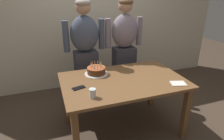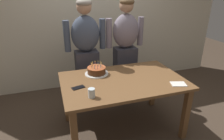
% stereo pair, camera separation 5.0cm
% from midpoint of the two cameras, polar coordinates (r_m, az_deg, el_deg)
% --- Properties ---
extents(ground_plane, '(10.00, 10.00, 0.00)m').
position_cam_midpoint_polar(ground_plane, '(2.84, 3.37, -16.38)').
color(ground_plane, '#47382B').
extents(back_wall, '(5.20, 0.10, 2.60)m').
position_cam_midpoint_polar(back_wall, '(3.71, -5.11, 15.16)').
color(back_wall, beige).
rests_on(back_wall, ground_plane).
extents(dining_table, '(1.50, 0.96, 0.74)m').
position_cam_midpoint_polar(dining_table, '(2.48, 3.71, -4.80)').
color(dining_table, brown).
rests_on(dining_table, ground_plane).
extents(birthday_cake, '(0.31, 0.31, 0.16)m').
position_cam_midpoint_polar(birthday_cake, '(2.57, -3.95, -0.25)').
color(birthday_cake, white).
rests_on(birthday_cake, dining_table).
extents(water_glass_near, '(0.07, 0.07, 0.10)m').
position_cam_midpoint_polar(water_glass_near, '(2.04, -5.25, -6.67)').
color(water_glass_near, silver).
rests_on(water_glass_near, dining_table).
extents(cell_phone, '(0.16, 0.10, 0.01)m').
position_cam_midpoint_polar(cell_phone, '(2.26, -9.15, -5.06)').
color(cell_phone, black).
rests_on(cell_phone, dining_table).
extents(napkin_stack, '(0.20, 0.17, 0.01)m').
position_cam_midpoint_polar(napkin_stack, '(2.45, 19.28, -3.87)').
color(napkin_stack, white).
rests_on(napkin_stack, dining_table).
extents(person_man_bearded, '(0.61, 0.27, 1.66)m').
position_cam_midpoint_polar(person_man_bearded, '(2.96, -6.94, 4.59)').
color(person_man_bearded, '#33333D').
rests_on(person_man_bearded, ground_plane).
extents(person_woman_cardigan, '(0.61, 0.27, 1.66)m').
position_cam_midpoint_polar(person_woman_cardigan, '(3.13, 4.34, 5.71)').
color(person_woman_cardigan, '#33333D').
rests_on(person_woman_cardigan, ground_plane).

